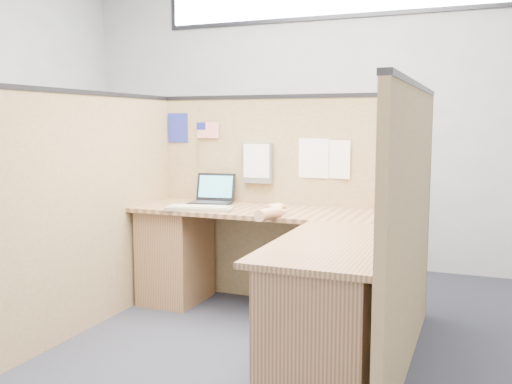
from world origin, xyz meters
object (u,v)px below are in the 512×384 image
at_px(keyboard, 199,208).
at_px(mouse, 278,211).
at_px(l_desk, 276,274).
at_px(laptop, 213,196).

relative_size(keyboard, mouse, 4.30).
bearing_deg(l_desk, keyboard, 163.14).
height_order(l_desk, laptop, laptop).
bearing_deg(laptop, mouse, -33.21).
xyz_separation_m(keyboard, mouse, (0.55, 0.04, 0.01)).
distance_m(keyboard, mouse, 0.56).
distance_m(l_desk, keyboard, 0.74).
relative_size(l_desk, mouse, 17.62).
distance_m(laptop, mouse, 0.68).
height_order(l_desk, keyboard, keyboard).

